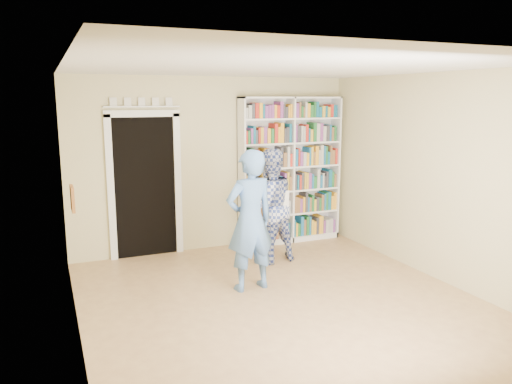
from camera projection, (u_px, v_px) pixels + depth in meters
floor at (283, 304)px, 5.84m from camera, size 5.00×5.00×0.00m
ceiling at (286, 67)px, 5.34m from camera, size 5.00×5.00×0.00m
wall_back at (214, 164)px, 7.85m from camera, size 4.50×0.00×4.50m
wall_left at (72, 208)px, 4.72m from camera, size 0.00×5.00×5.00m
wall_right at (440, 178)px, 6.46m from camera, size 0.00×5.00×5.00m
bookshelf at (290, 170)px, 8.22m from camera, size 1.74×0.33×2.39m
doorway at (145, 179)px, 7.44m from camera, size 1.10×0.08×2.43m
wall_art at (72, 199)px, 4.90m from camera, size 0.03×0.25×0.25m
man_blue at (250, 221)px, 6.15m from camera, size 0.69×0.50×1.77m
man_plaid at (269, 206)px, 7.22m from camera, size 0.88×0.73×1.66m
paper_sheet at (283, 201)px, 7.07m from camera, size 0.20×0.04×0.28m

